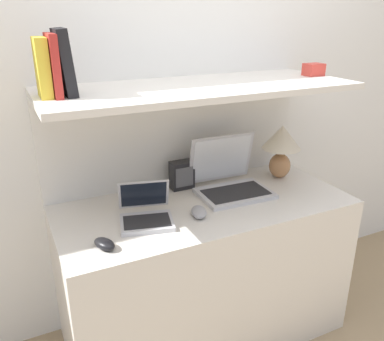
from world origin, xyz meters
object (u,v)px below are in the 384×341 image
(router_box, at_px, (182,175))
(laptop_large, at_px, (230,181))
(second_mouse, at_px, (105,244))
(book_black, at_px, (64,63))
(computer_mouse, at_px, (199,212))
(table_lamp, at_px, (281,144))
(book_yellow, at_px, (42,68))
(shelf_gadget, at_px, (314,70))
(laptop_small, at_px, (146,214))
(book_red, at_px, (53,66))

(router_box, bearing_deg, laptop_large, -35.33)
(second_mouse, bearing_deg, laptop_large, 19.80)
(book_black, bearing_deg, computer_mouse, -18.70)
(table_lamp, distance_m, computer_mouse, 0.67)
(book_yellow, height_order, shelf_gadget, book_yellow)
(table_lamp, height_order, book_yellow, book_yellow)
(laptop_small, xyz_separation_m, book_red, (-0.30, 0.11, 0.63))
(laptop_large, relative_size, second_mouse, 3.09)
(laptop_small, height_order, book_yellow, book_yellow)
(book_yellow, bearing_deg, book_red, 0.00)
(laptop_large, bearing_deg, shelf_gadget, -1.08)
(table_lamp, relative_size, laptop_small, 1.04)
(book_red, bearing_deg, second_mouse, -72.55)
(table_lamp, height_order, shelf_gadget, shelf_gadget)
(second_mouse, xyz_separation_m, shelf_gadget, (1.17, 0.25, 0.56))
(table_lamp, height_order, router_box, table_lamp)
(table_lamp, distance_m, laptop_small, 0.87)
(table_lamp, xyz_separation_m, router_box, (-0.55, 0.10, -0.12))
(computer_mouse, xyz_separation_m, second_mouse, (-0.45, -0.08, 0.00))
(laptop_small, bearing_deg, router_box, 41.78)
(laptop_small, relative_size, book_yellow, 1.31)
(second_mouse, relative_size, book_red, 0.52)
(book_red, bearing_deg, laptop_large, 0.63)
(laptop_large, relative_size, router_box, 2.51)
(computer_mouse, relative_size, book_red, 0.56)
(computer_mouse, xyz_separation_m, book_red, (-0.53, 0.16, 0.65))
(table_lamp, distance_m, shelf_gadget, 0.42)
(table_lamp, distance_m, second_mouse, 1.11)
(book_red, distance_m, book_black, 0.04)
(laptop_large, height_order, book_black, book_black)
(router_box, xyz_separation_m, book_black, (-0.55, -0.15, 0.60))
(computer_mouse, xyz_separation_m, shelf_gadget, (0.72, 0.16, 0.56))
(laptop_small, distance_m, second_mouse, 0.26)
(table_lamp, bearing_deg, second_mouse, -163.99)
(laptop_large, distance_m, shelf_gadget, 0.70)
(second_mouse, distance_m, router_box, 0.65)
(second_mouse, xyz_separation_m, router_box, (0.51, 0.40, 0.05))
(table_lamp, bearing_deg, book_black, -177.08)
(router_box, bearing_deg, second_mouse, -141.87)
(book_yellow, bearing_deg, table_lamp, 2.72)
(computer_mouse, height_order, book_red, book_red)
(table_lamp, xyz_separation_m, computer_mouse, (-0.61, -0.22, -0.17))
(table_lamp, relative_size, book_red, 1.28)
(laptop_small, bearing_deg, book_black, 157.50)
(second_mouse, bearing_deg, laptop_small, 32.70)
(computer_mouse, relative_size, book_black, 0.52)
(book_yellow, relative_size, shelf_gadget, 2.37)
(book_red, bearing_deg, laptop_small, -19.65)
(table_lamp, bearing_deg, shelf_gadget, -25.25)
(second_mouse, bearing_deg, router_box, 38.13)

